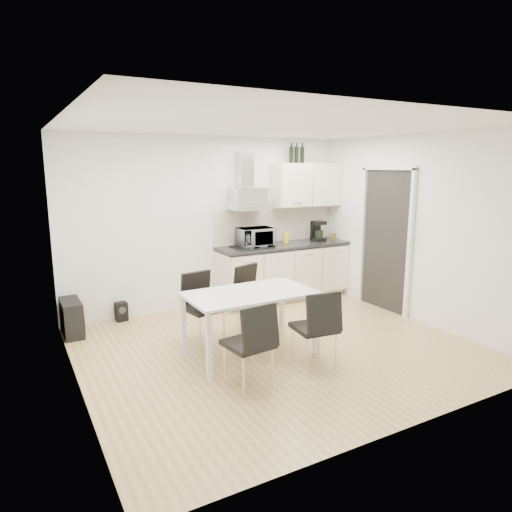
{
  "coord_description": "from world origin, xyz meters",
  "views": [
    {
      "loc": [
        -2.73,
        -4.42,
        2.16
      ],
      "look_at": [
        -0.16,
        0.26,
        1.1
      ],
      "focal_mm": 32.0,
      "sensor_mm": 36.0,
      "label": 1
    }
  ],
  "objects_px": {
    "dining_table": "(250,299)",
    "guitar_amp": "(72,318)",
    "chair_far_right": "(256,299)",
    "chair_near_right": "(314,329)",
    "kitchenette": "(285,249)",
    "chair_far_left": "(204,309)",
    "chair_near_left": "(248,345)",
    "floor_speaker": "(121,312)"
  },
  "relations": [
    {
      "from": "dining_table",
      "to": "guitar_amp",
      "type": "bearing_deg",
      "value": 135.42
    },
    {
      "from": "chair_far_right",
      "to": "guitar_amp",
      "type": "xyz_separation_m",
      "value": [
        -2.15,
        1.05,
        -0.21
      ]
    },
    {
      "from": "chair_far_right",
      "to": "chair_near_right",
      "type": "bearing_deg",
      "value": 71.47
    },
    {
      "from": "kitchenette",
      "to": "chair_far_right",
      "type": "height_order",
      "value": "kitchenette"
    },
    {
      "from": "dining_table",
      "to": "chair_far_right",
      "type": "xyz_separation_m",
      "value": [
        0.42,
        0.62,
        -0.23
      ]
    },
    {
      "from": "chair_far_left",
      "to": "guitar_amp",
      "type": "xyz_separation_m",
      "value": [
        -1.4,
        1.1,
        -0.21
      ]
    },
    {
      "from": "dining_table",
      "to": "chair_near_right",
      "type": "xyz_separation_m",
      "value": [
        0.45,
        -0.63,
        -0.23
      ]
    },
    {
      "from": "dining_table",
      "to": "chair_far_left",
      "type": "relative_size",
      "value": 1.65
    },
    {
      "from": "chair_far_left",
      "to": "chair_far_right",
      "type": "distance_m",
      "value": 0.76
    },
    {
      "from": "chair_near_right",
      "to": "dining_table",
      "type": "bearing_deg",
      "value": 131.42
    },
    {
      "from": "chair_far_right",
      "to": "chair_near_left",
      "type": "bearing_deg",
      "value": 38.61
    },
    {
      "from": "kitchenette",
      "to": "chair_near_right",
      "type": "xyz_separation_m",
      "value": [
        -1.13,
        -2.38,
        -0.39
      ]
    },
    {
      "from": "chair_near_left",
      "to": "chair_near_right",
      "type": "height_order",
      "value": "same"
    },
    {
      "from": "dining_table",
      "to": "chair_far_right",
      "type": "bearing_deg",
      "value": 54.78
    },
    {
      "from": "chair_near_right",
      "to": "chair_far_left",
      "type": "bearing_deg",
      "value": 129.15
    },
    {
      "from": "floor_speaker",
      "to": "chair_near_left",
      "type": "bearing_deg",
      "value": -81.6
    },
    {
      "from": "chair_near_right",
      "to": "guitar_amp",
      "type": "height_order",
      "value": "chair_near_right"
    },
    {
      "from": "kitchenette",
      "to": "floor_speaker",
      "type": "xyz_separation_m",
      "value": [
        -2.62,
        0.17,
        -0.7
      ]
    },
    {
      "from": "chair_near_left",
      "to": "floor_speaker",
      "type": "distance_m",
      "value": 2.7
    },
    {
      "from": "kitchenette",
      "to": "chair_near_left",
      "type": "height_order",
      "value": "kitchenette"
    },
    {
      "from": "chair_near_left",
      "to": "guitar_amp",
      "type": "height_order",
      "value": "chair_near_left"
    },
    {
      "from": "dining_table",
      "to": "chair_far_left",
      "type": "bearing_deg",
      "value": 119.56
    },
    {
      "from": "chair_far_left",
      "to": "chair_near_left",
      "type": "distance_m",
      "value": 1.26
    },
    {
      "from": "chair_near_left",
      "to": "floor_speaker",
      "type": "height_order",
      "value": "chair_near_left"
    },
    {
      "from": "chair_near_right",
      "to": "chair_near_left",
      "type": "bearing_deg",
      "value": -169.97
    },
    {
      "from": "kitchenette",
      "to": "guitar_amp",
      "type": "bearing_deg",
      "value": -178.53
    },
    {
      "from": "chair_near_left",
      "to": "chair_far_right",
      "type": "bearing_deg",
      "value": 51.54
    },
    {
      "from": "kitchenette",
      "to": "dining_table",
      "type": "bearing_deg",
      "value": -132.01
    },
    {
      "from": "kitchenette",
      "to": "guitar_amp",
      "type": "height_order",
      "value": "kitchenette"
    },
    {
      "from": "dining_table",
      "to": "guitar_amp",
      "type": "distance_m",
      "value": 2.44
    },
    {
      "from": "chair_far_right",
      "to": "guitar_amp",
      "type": "relative_size",
      "value": 1.58
    },
    {
      "from": "dining_table",
      "to": "floor_speaker",
      "type": "distance_m",
      "value": 2.24
    },
    {
      "from": "chair_far_left",
      "to": "floor_speaker",
      "type": "xyz_separation_m",
      "value": [
        -0.71,
        1.35,
        -0.31
      ]
    },
    {
      "from": "chair_far_right",
      "to": "floor_speaker",
      "type": "height_order",
      "value": "chair_far_right"
    },
    {
      "from": "dining_table",
      "to": "chair_far_right",
      "type": "distance_m",
      "value": 0.78
    },
    {
      "from": "chair_far_left",
      "to": "chair_near_right",
      "type": "relative_size",
      "value": 1.0
    },
    {
      "from": "chair_far_left",
      "to": "chair_far_right",
      "type": "height_order",
      "value": "same"
    },
    {
      "from": "kitchenette",
      "to": "dining_table",
      "type": "xyz_separation_m",
      "value": [
        -1.57,
        -1.75,
        -0.16
      ]
    },
    {
      "from": "dining_table",
      "to": "chair_near_right",
      "type": "height_order",
      "value": "chair_near_right"
    },
    {
      "from": "dining_table",
      "to": "chair_near_right",
      "type": "distance_m",
      "value": 0.81
    },
    {
      "from": "chair_far_right",
      "to": "chair_near_right",
      "type": "relative_size",
      "value": 1.0
    },
    {
      "from": "chair_far_right",
      "to": "floor_speaker",
      "type": "bearing_deg",
      "value": -61.04
    }
  ]
}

